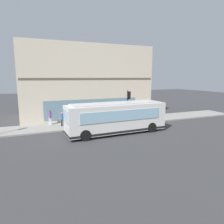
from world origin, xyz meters
The scene contains 11 objects.
ground centered at (0.00, 0.00, 0.00)m, with size 120.00×120.00×0.00m, color #38383A.
sidewalk_curb centered at (4.56, 0.00, 0.07)m, with size 3.91×40.00×0.15m, color gray.
building_corner centered at (10.61, 0.00, 4.85)m, with size 8.25×17.32×9.71m.
city_bus_nearside centered at (-0.04, -0.35, 1.55)m, with size 2.87×10.12×3.07m.
traffic_light_near_corner centered at (3.22, -3.34, 2.83)m, with size 0.32×0.49×3.84m.
fire_hydrant centered at (4.72, -4.09, 0.51)m, with size 0.35×0.35×0.74m.
pedestrian_near_hydrant centered at (4.47, 4.26, 1.04)m, with size 0.32×0.32×1.57m.
pedestrian_walking_along_curb centered at (4.69, 0.02, 1.06)m, with size 0.32×0.32×1.59m.
pedestrian_near_building_entrance centered at (5.70, 5.42, 1.11)m, with size 0.32×0.32×1.68m.
pedestrian_by_light_pole centered at (3.28, 3.42, 1.06)m, with size 0.32×0.32×1.60m.
newspaper_vending_box centered at (3.38, -4.20, 0.60)m, with size 0.44×0.42×0.90m.
Camera 1 is at (-18.08, 7.66, 5.51)m, focal length 32.60 mm.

